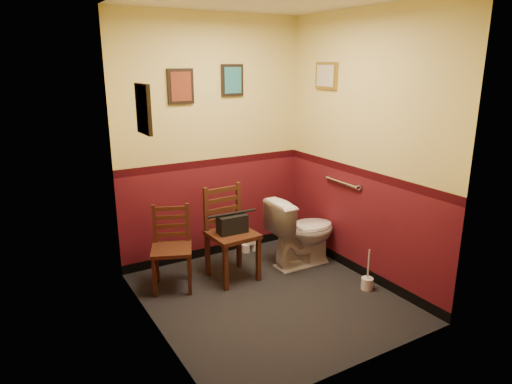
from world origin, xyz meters
TOP-DOWN VIEW (x-y plane):
  - floor at (0.00, 0.00)m, footprint 2.20×2.40m
  - wall_back at (0.00, 1.20)m, footprint 2.20×0.00m
  - wall_front at (0.00, -1.20)m, footprint 2.20×0.00m
  - wall_left at (-1.10, 0.00)m, footprint 0.00×2.40m
  - wall_right at (1.10, 0.00)m, footprint 0.00×2.40m
  - grab_bar at (1.07, 0.25)m, footprint 0.05×0.56m
  - framed_print_back_a at (-0.35, 1.18)m, footprint 0.28×0.04m
  - framed_print_back_b at (0.25, 1.18)m, footprint 0.26×0.04m
  - framed_print_left at (-1.08, 0.10)m, footprint 0.04×0.30m
  - framed_print_right at (1.08, 0.60)m, footprint 0.04×0.34m
  - toilet at (0.72, 0.46)m, footprint 0.79×0.45m
  - toilet_brush at (0.93, -0.36)m, footprint 0.12×0.12m
  - chair_left at (-0.71, 0.69)m, footprint 0.51×0.51m
  - chair_right at (-0.11, 0.59)m, footprint 0.47×0.47m
  - handbag at (-0.11, 0.55)m, footprint 0.31×0.16m
  - tp_stack at (0.40, 1.07)m, footprint 0.23×0.12m

SIDE VIEW (x-z plane):
  - floor at x=0.00m, z-range 0.00..0.00m
  - toilet_brush at x=0.93m, z-range -0.14..0.28m
  - tp_stack at x=0.40m, z-range -0.02..0.18m
  - toilet at x=0.72m, z-range 0.00..0.77m
  - chair_left at x=-0.71m, z-range 0.00..0.83m
  - chair_right at x=-0.11m, z-range 0.00..0.97m
  - handbag at x=-0.11m, z-range 0.49..0.71m
  - grab_bar at x=1.07m, z-range 0.92..0.98m
  - wall_back at x=0.00m, z-range 0.00..2.70m
  - wall_front at x=0.00m, z-range 0.00..2.70m
  - wall_left at x=-1.10m, z-range 0.00..2.70m
  - wall_right at x=1.10m, z-range 0.00..2.70m
  - framed_print_left at x=-1.08m, z-range 1.66..2.04m
  - framed_print_back_a at x=-0.35m, z-range 1.77..2.13m
  - framed_print_back_b at x=0.25m, z-range 1.83..2.17m
  - framed_print_right at x=1.08m, z-range 1.91..2.19m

